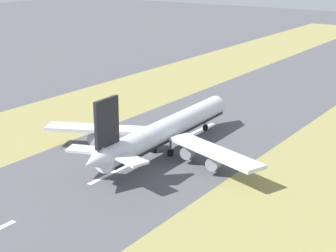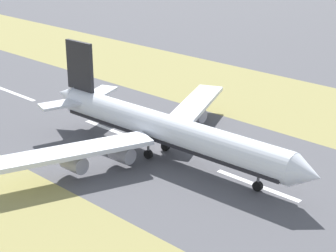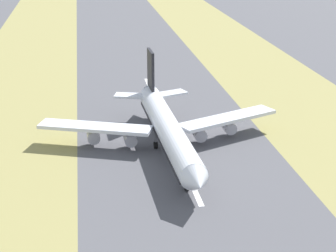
% 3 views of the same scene
% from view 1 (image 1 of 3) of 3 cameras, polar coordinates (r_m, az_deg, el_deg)
% --- Properties ---
extents(ground_plane, '(800.00, 800.00, 0.00)m').
position_cam_1_polar(ground_plane, '(147.90, -1.85, -2.89)').
color(ground_plane, '#4C4C51').
extents(grass_median_west, '(40.00, 600.00, 0.01)m').
position_cam_1_polar(grass_median_west, '(176.66, -13.81, -0.02)').
color(grass_median_west, olive).
rests_on(grass_median_west, ground).
extents(grass_median_east, '(40.00, 600.00, 0.01)m').
position_cam_1_polar(grass_median_east, '(128.81, 14.77, -6.63)').
color(grass_median_east, olive).
rests_on(grass_median_east, ground).
extents(centreline_dash_mid, '(1.20, 18.00, 0.01)m').
position_cam_1_polar(centreline_dash_mid, '(136.71, -5.56, -4.69)').
color(centreline_dash_mid, silver).
rests_on(centreline_dash_mid, ground).
extents(centreline_dash_far, '(1.20, 18.00, 0.01)m').
position_cam_1_polar(centreline_dash_far, '(167.61, 3.09, -0.46)').
color(centreline_dash_far, silver).
rests_on(centreline_dash_far, ground).
extents(airplane_main_jet, '(64.09, 67.16, 20.20)m').
position_cam_1_polar(airplane_main_jet, '(146.83, -0.39, -0.55)').
color(airplane_main_jet, silver).
rests_on(airplane_main_jet, ground).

